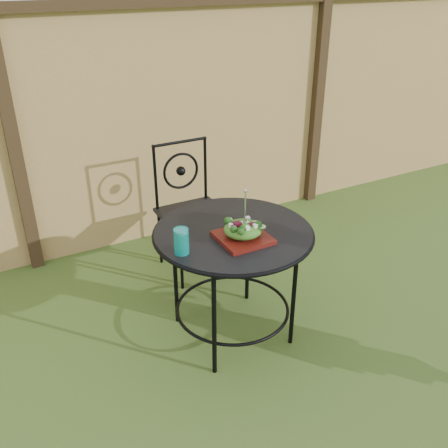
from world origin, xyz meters
name	(u,v)px	position (x,y,z in m)	size (l,w,h in m)	color
ground	(356,388)	(0.00, 0.00, 0.00)	(60.00, 60.00, 0.00)	#274917
fence	(184,121)	(0.00, 2.19, 0.95)	(8.00, 0.12, 1.90)	tan
patio_table	(233,251)	(-0.36, 0.74, 0.59)	(0.92, 0.92, 0.72)	black
patio_chair	(191,206)	(-0.24, 1.58, 0.50)	(0.46, 0.46, 0.95)	black
salad_plate	(243,238)	(-0.37, 0.62, 0.74)	(0.27, 0.27, 0.02)	#441109
salad	(243,229)	(-0.37, 0.62, 0.79)	(0.21, 0.21, 0.08)	#235614
fork	(245,207)	(-0.36, 0.62, 0.92)	(0.01, 0.01, 0.18)	silver
drinking_glass	(181,241)	(-0.72, 0.65, 0.79)	(0.08, 0.08, 0.14)	#0B867F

